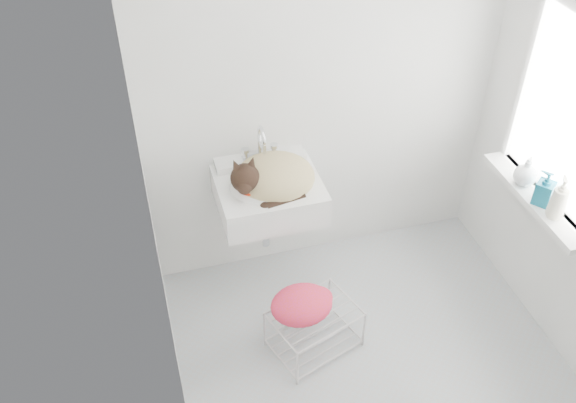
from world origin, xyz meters
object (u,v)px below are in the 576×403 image
object	(u,v)px
sink	(268,182)
bottle_c	(523,183)
cat	(271,177)
bottle_a	(553,216)
wire_rack	(314,329)
bottle_b	(540,203)

from	to	relation	value
sink	bottle_c	distance (m)	1.47
cat	bottle_a	bearing A→B (deg)	-21.36
sink	wire_rack	world-z (taller)	sink
sink	bottle_a	xyz separation A→B (m)	(1.41, -0.72, 0.00)
bottle_b	sink	bearing A→B (deg)	156.95
cat	sink	bearing A→B (deg)	126.65
bottle_b	bottle_c	xyz separation A→B (m)	(0.00, 0.18, 0.00)
cat	bottle_b	bearing A→B (deg)	-17.25
cat	bottle_b	xyz separation A→B (m)	(1.40, -0.58, -0.04)
sink	bottle_a	bearing A→B (deg)	-27.10
bottle_a	cat	bearing A→B (deg)	153.31
wire_rack	bottle_b	xyz separation A→B (m)	(1.29, -0.04, 0.70)
cat	bottle_c	distance (m)	1.46
bottle_b	wire_rack	bearing A→B (deg)	178.41
sink	wire_rack	xyz separation A→B (m)	(0.12, -0.56, -0.70)
sink	bottle_b	size ratio (longest dim) A/B	2.92
cat	wire_rack	world-z (taller)	cat
wire_rack	bottle_a	size ratio (longest dim) A/B	2.27
cat	bottle_a	distance (m)	1.57
sink	cat	xyz separation A→B (m)	(0.01, -0.02, 0.04)
sink	wire_rack	bearing A→B (deg)	-78.17
bottle_a	bottle_b	bearing A→B (deg)	90.00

